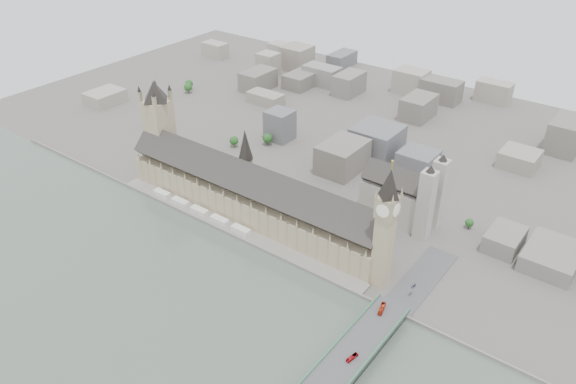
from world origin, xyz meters
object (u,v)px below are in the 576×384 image
Objects in this scene: palace_of_westminster at (251,195)px; car_approach at (414,286)px; victoria_tower at (159,124)px; westminster_bridge at (339,372)px; red_bus_south at (352,358)px; westminster_abbey at (403,196)px; red_bus_north at (382,309)px; elizabeth_tower at (386,221)px.

palace_of_westminster is 166.51m from car_approach.
victoria_tower is 291.62m from car_approach.
red_bus_south is at bearing 71.17° from westminster_bridge.
car_approach is (165.70, -11.54, -11.72)m from palace_of_westminster.
red_bus_south is at bearing -19.87° from victoria_tower.
westminster_abbey reaches higher than red_bus_south.
westminster_bridge is 4.78× the size of westminster_abbey.
red_bus_north is (158.95, -47.52, -10.75)m from palace_of_westminster.
westminster_bridge is at bearing -33.49° from palace_of_westminster.
westminster_bridge is 12.06m from red_bus_south.
car_approach is at bearing 0.32° from elizabeth_tower.
palace_of_westminster is at bearing -2.96° from victoria_tower.
victoria_tower is 308.59m from red_bus_south.
westminster_abbey is (110.92, 75.30, 2.38)m from palace_of_westminster.
palace_of_westminster is 27.86× the size of red_bus_south.
red_bus_north is (-3.05, 59.68, 6.83)m from westminster_bridge.
elizabeth_tower is at bearing -3.96° from victoria_tower.
victoria_tower is at bearing 178.79° from car_approach.
elizabeth_tower is 11.30× the size of red_bus_south.
victoria_tower is 8.17× the size of red_bus_north.
red_bus_south is (6.34, -50.03, -0.38)m from red_bus_north.
westminster_abbey reaches higher than red_bus_north.
palace_of_westminster is 3.90× the size of westminster_abbey.
palace_of_westminster is at bearing 175.15° from elizabeth_tower.
victoria_tower is 289.31m from red_bus_north.
westminster_bridge is 190.56m from westminster_abbey.
car_approach is (3.70, 95.66, 5.86)m from westminster_bridge.
victoria_tower reaches higher than red_bus_south.
palace_of_westminster reaches higher than red_bus_north.
red_bus_north is at bearing -98.29° from car_approach.
elizabeth_tower reaches higher than victoria_tower.
westminster_abbey reaches higher than westminster_bridge.
elizabeth_tower is 101.38m from red_bus_south.
car_approach is (6.75, 35.97, -0.97)m from red_bus_north.
red_bus_south is (287.29, -103.85, -43.63)m from victoria_tower.
elizabeth_tower is 0.33× the size of westminster_bridge.
red_bus_south is 1.88× the size of car_approach.
elizabeth_tower is at bearing -177.34° from car_approach.
victoria_tower is 309.91m from westminster_bridge.
westminster_abbey is 132.53m from red_bus_north.
westminster_bridge is (162.00, -107.20, -17.58)m from palace_of_westminster.
victoria_tower reaches higher than car_approach.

